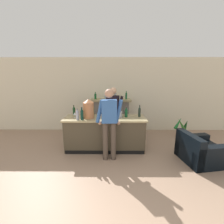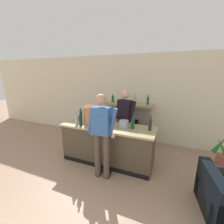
# 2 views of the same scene
# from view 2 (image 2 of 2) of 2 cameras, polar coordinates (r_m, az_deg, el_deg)

# --- Properties ---
(wall_back_panel) EXTENTS (12.00, 0.07, 2.75)m
(wall_back_panel) POSITION_cam_2_polar(r_m,az_deg,el_deg) (5.02, 4.37, 5.35)
(wall_back_panel) COLOR beige
(wall_back_panel) RESTS_ON ground_plane
(bar_counter) EXTENTS (2.28, 0.76, 0.95)m
(bar_counter) POSITION_cam_2_polar(r_m,az_deg,el_deg) (3.79, -1.67, -11.98)
(bar_counter) COLOR #463D2C
(bar_counter) RESTS_ON ground_plane
(fireplace_stone) EXTENTS (1.47, 0.52, 1.57)m
(fireplace_stone) POSITION_cam_2_polar(r_m,az_deg,el_deg) (4.87, 6.39, -3.82)
(fireplace_stone) COLOR gray
(fireplace_stone) RESTS_ON ground_plane
(potted_plant_corner) EXTENTS (0.49, 0.54, 0.70)m
(potted_plant_corner) POSITION_cam_2_polar(r_m,az_deg,el_deg) (4.61, 36.70, -12.55)
(potted_plant_corner) COLOR #A25846
(potted_plant_corner) RESTS_ON ground_plane
(person_customer) EXTENTS (0.66, 0.31, 1.79)m
(person_customer) POSITION_cam_2_polar(r_m,az_deg,el_deg) (3.03, -3.98, -8.17)
(person_customer) COLOR #4D3F35
(person_customer) RESTS_ON ground_plane
(person_bartender) EXTENTS (0.64, 0.37, 1.74)m
(person_bartender) POSITION_cam_2_polar(r_m,az_deg,el_deg) (4.07, 4.85, -2.72)
(person_bartender) COLOR #3A3A4B
(person_bartender) RESTS_ON ground_plane
(copper_dispenser) EXTENTS (0.30, 0.34, 0.53)m
(copper_dispenser) POSITION_cam_2_polar(r_m,az_deg,el_deg) (3.68, -8.49, -0.70)
(copper_dispenser) COLOR #B66E43
(copper_dispenser) RESTS_ON bar_counter
(ice_bucket_steel) EXTENTS (0.23, 0.23, 0.15)m
(ice_bucket_steel) POSITION_cam_2_polar(r_m,az_deg,el_deg) (3.52, 4.46, -4.47)
(ice_bucket_steel) COLOR silver
(ice_bucket_steel) RESTS_ON bar_counter
(wine_bottle_port_short) EXTENTS (0.08, 0.08, 0.29)m
(wine_bottle_port_short) POSITION_cam_2_polar(r_m,az_deg,el_deg) (3.75, -13.24, -2.75)
(wine_bottle_port_short) COLOR #A8A7BC
(wine_bottle_port_short) RESTS_ON bar_counter
(wine_bottle_riesling_slim) EXTENTS (0.08, 0.08, 0.28)m
(wine_bottle_riesling_slim) POSITION_cam_2_polar(r_m,az_deg,el_deg) (3.42, 7.89, -4.19)
(wine_bottle_riesling_slim) COLOR #0F4423
(wine_bottle_riesling_slim) RESTS_ON bar_counter
(wine_bottle_merlot_tall) EXTENTS (0.08, 0.08, 0.34)m
(wine_bottle_merlot_tall) POSITION_cam_2_polar(r_m,az_deg,el_deg) (3.95, -4.96, -1.25)
(wine_bottle_merlot_tall) COLOR #244E23
(wine_bottle_merlot_tall) RESTS_ON bar_counter
(wine_bottle_rose_blush) EXTENTS (0.07, 0.07, 0.30)m
(wine_bottle_rose_blush) POSITION_cam_2_polar(r_m,az_deg,el_deg) (4.25, -11.80, -0.65)
(wine_bottle_rose_blush) COLOR #13361A
(wine_bottle_rose_blush) RESTS_ON bar_counter
(wine_bottle_cabernet_heavy) EXTENTS (0.07, 0.07, 0.34)m
(wine_bottle_cabernet_heavy) POSITION_cam_2_polar(r_m,az_deg,el_deg) (3.38, 14.34, -4.38)
(wine_bottle_cabernet_heavy) COLOR #1E2C23
(wine_bottle_cabernet_heavy) RESTS_ON bar_counter
(wine_bottle_chardonnay_pale) EXTENTS (0.08, 0.08, 0.34)m
(wine_bottle_chardonnay_pale) POSITION_cam_2_polar(r_m,az_deg,el_deg) (3.64, -11.88, -2.83)
(wine_bottle_chardonnay_pale) COLOR #0B3026
(wine_bottle_chardonnay_pale) RESTS_ON bar_counter
(wine_glass_mid_counter) EXTENTS (0.09, 0.09, 0.15)m
(wine_glass_mid_counter) POSITION_cam_2_polar(r_m,az_deg,el_deg) (3.44, -3.47, -4.29)
(wine_glass_mid_counter) COLOR silver
(wine_glass_mid_counter) RESTS_ON bar_counter
(wine_glass_back_row) EXTENTS (0.08, 0.08, 0.15)m
(wine_glass_back_row) POSITION_cam_2_polar(r_m,az_deg,el_deg) (3.96, -13.08, -2.15)
(wine_glass_back_row) COLOR silver
(wine_glass_back_row) RESTS_ON bar_counter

